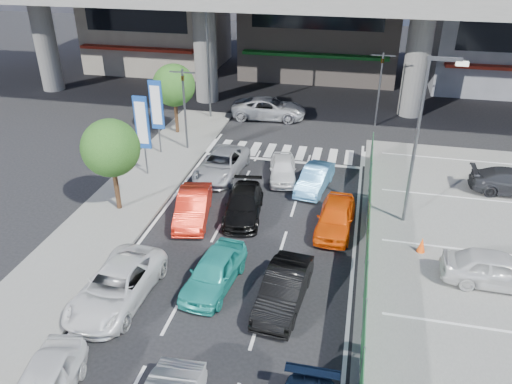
% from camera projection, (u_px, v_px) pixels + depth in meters
% --- Properties ---
extents(ground, '(120.00, 120.00, 0.00)m').
position_uv_depth(ground, '(233.00, 276.00, 20.53)').
color(ground, black).
rests_on(ground, ground).
extents(parking_lot, '(12.00, 28.00, 0.06)m').
position_uv_depth(parking_lot, '(509.00, 283.00, 20.13)').
color(parking_lot, slate).
rests_on(parking_lot, ground).
extents(sidewalk_left, '(4.00, 30.00, 0.12)m').
position_uv_depth(sidewalk_left, '(120.00, 209.00, 25.28)').
color(sidewalk_left, slate).
rests_on(sidewalk_left, ground).
extents(fence_run, '(0.16, 22.00, 1.80)m').
position_uv_depth(fence_run, '(367.00, 261.00, 19.95)').
color(fence_run, '#205F32').
rests_on(fence_run, ground).
extents(building_east, '(12.00, 10.90, 12.00)m').
position_uv_depth(building_east, '(512.00, 15.00, 42.07)').
color(building_east, slate).
rests_on(building_east, ground).
extents(traffic_light_left, '(1.60, 1.24, 5.20)m').
position_uv_depth(traffic_light_left, '(183.00, 90.00, 30.15)').
color(traffic_light_left, '#595B60').
rests_on(traffic_light_left, ground).
extents(traffic_light_right, '(1.60, 1.24, 5.20)m').
position_uv_depth(traffic_light_right, '(381.00, 71.00, 33.92)').
color(traffic_light_right, '#595B60').
rests_on(traffic_light_right, ground).
extents(street_lamp_right, '(1.65, 0.22, 8.00)m').
position_uv_depth(street_lamp_right, '(422.00, 130.00, 22.04)').
color(street_lamp_right, '#595B60').
rests_on(street_lamp_right, ground).
extents(street_lamp_left, '(1.65, 0.22, 8.00)m').
position_uv_depth(street_lamp_left, '(210.00, 53.00, 34.93)').
color(street_lamp_left, '#595B60').
rests_on(street_lamp_left, ground).
extents(signboard_near, '(0.80, 0.14, 4.70)m').
position_uv_depth(signboard_near, '(142.00, 125.00, 27.32)').
color(signboard_near, '#595B60').
rests_on(signboard_near, ground).
extents(signboard_far, '(0.80, 0.14, 4.70)m').
position_uv_depth(signboard_far, '(157.00, 107.00, 29.97)').
color(signboard_far, '#595B60').
rests_on(signboard_far, ground).
extents(tree_near, '(2.80, 2.80, 4.80)m').
position_uv_depth(tree_near, '(111.00, 148.00, 23.69)').
color(tree_near, '#382314').
rests_on(tree_near, ground).
extents(tree_far, '(2.80, 2.80, 4.80)m').
position_uv_depth(tree_far, '(174.00, 85.00, 32.86)').
color(tree_far, '#382314').
rests_on(tree_far, ground).
extents(sedan_white_mid_left, '(2.47, 5.05, 1.38)m').
position_uv_depth(sedan_white_mid_left, '(117.00, 286.00, 18.91)').
color(sedan_white_mid_left, white).
rests_on(sedan_white_mid_left, ground).
extents(taxi_teal_mid, '(2.08, 4.21, 1.38)m').
position_uv_depth(taxi_teal_mid, '(214.00, 271.00, 19.71)').
color(taxi_teal_mid, teal).
rests_on(taxi_teal_mid, ground).
extents(hatch_black_mid_right, '(1.83, 4.30, 1.38)m').
position_uv_depth(hatch_black_mid_right, '(284.00, 289.00, 18.74)').
color(hatch_black_mid_right, black).
rests_on(hatch_black_mid_right, ground).
extents(taxi_orange_left, '(2.26, 4.39, 1.38)m').
position_uv_depth(taxi_orange_left, '(193.00, 207.00, 24.20)').
color(taxi_orange_left, red).
rests_on(taxi_orange_left, ground).
extents(sedan_black_mid, '(2.26, 4.46, 1.24)m').
position_uv_depth(sedan_black_mid, '(244.00, 205.00, 24.48)').
color(sedan_black_mid, black).
rests_on(sedan_black_mid, ground).
extents(taxi_orange_right, '(1.84, 4.12, 1.38)m').
position_uv_depth(taxi_orange_right, '(336.00, 217.00, 23.36)').
color(taxi_orange_right, '#EF4F08').
rests_on(taxi_orange_right, ground).
extents(wagon_silver_front_left, '(2.51, 4.96, 1.35)m').
position_uv_depth(wagon_silver_front_left, '(222.00, 164.00, 28.49)').
color(wagon_silver_front_left, '#A1A3A9').
rests_on(wagon_silver_front_left, ground).
extents(sedan_white_front_mid, '(2.09, 3.85, 1.24)m').
position_uv_depth(sedan_white_front_mid, '(283.00, 169.00, 28.10)').
color(sedan_white_front_mid, white).
rests_on(sedan_white_front_mid, ground).
extents(kei_truck_front_right, '(1.91, 3.93, 1.24)m').
position_uv_depth(kei_truck_front_right, '(315.00, 179.00, 27.00)').
color(kei_truck_front_right, '#57A5E4').
rests_on(kei_truck_front_right, ground).
extents(crossing_wagon_silver, '(5.58, 2.87, 1.50)m').
position_uv_depth(crossing_wagon_silver, '(269.00, 108.00, 36.82)').
color(crossing_wagon_silver, '#ACAEB4').
rests_on(crossing_wagon_silver, ground).
extents(parked_sedan_white, '(4.23, 1.77, 1.43)m').
position_uv_depth(parked_sedan_white, '(497.00, 269.00, 19.69)').
color(parked_sedan_white, silver).
rests_on(parked_sedan_white, parking_lot).
extents(traffic_cone, '(0.37, 0.37, 0.70)m').
position_uv_depth(traffic_cone, '(422.00, 245.00, 21.82)').
color(traffic_cone, '#FF4F0E').
rests_on(traffic_cone, parking_lot).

